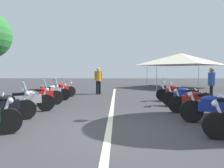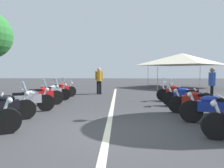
# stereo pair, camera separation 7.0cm
# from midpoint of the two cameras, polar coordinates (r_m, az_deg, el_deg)

# --- Properties ---
(ground_plane) EXTENTS (80.00, 80.00, 0.00)m
(ground_plane) POSITION_cam_midpoint_polar(r_m,az_deg,el_deg) (5.28, -0.91, -13.27)
(ground_plane) COLOR #38383A
(lane_centre_stripe) EXTENTS (17.92, 0.16, 0.01)m
(lane_centre_stripe) POSITION_cam_midpoint_polar(r_m,az_deg,el_deg) (9.11, 0.32, -6.11)
(lane_centre_stripe) COLOR beige
(lane_centre_stripe) RESTS_ON ground_plane
(motorcycle_left_row_1) EXTENTS (1.22, 1.86, 1.21)m
(motorcycle_left_row_1) POSITION_cam_midpoint_polar(r_m,az_deg,el_deg) (7.10, -28.01, -5.48)
(motorcycle_left_row_1) COLOR black
(motorcycle_left_row_1) RESTS_ON ground_plane
(motorcycle_left_row_2) EXTENTS (1.08, 1.88, 1.21)m
(motorcycle_left_row_2) POSITION_cam_midpoint_polar(r_m,az_deg,el_deg) (8.29, -21.99, -4.06)
(motorcycle_left_row_2) COLOR black
(motorcycle_left_row_2) RESTS_ON ground_plane
(motorcycle_left_row_3) EXTENTS (1.27, 1.74, 1.22)m
(motorcycle_left_row_3) POSITION_cam_midpoint_polar(r_m,az_deg,el_deg) (9.68, -18.52, -2.93)
(motorcycle_left_row_3) COLOR black
(motorcycle_left_row_3) RESTS_ON ground_plane
(motorcycle_left_row_4) EXTENTS (1.04, 1.93, 1.20)m
(motorcycle_left_row_4) POSITION_cam_midpoint_polar(r_m,az_deg,el_deg) (11.11, -16.17, -2.12)
(motorcycle_left_row_4) COLOR black
(motorcycle_left_row_4) RESTS_ON ground_plane
(motorcycle_left_row_5) EXTENTS (1.33, 1.67, 1.00)m
(motorcycle_left_row_5) POSITION_cam_midpoint_polar(r_m,az_deg,el_deg) (12.41, -13.84, -1.54)
(motorcycle_left_row_5) COLOR black
(motorcycle_left_row_5) RESTS_ON ground_plane
(motorcycle_right_row_1) EXTENTS (0.86, 2.01, 1.01)m
(motorcycle_right_row_1) POSITION_cam_midpoint_polar(r_m,az_deg,el_deg) (6.73, 26.85, -5.93)
(motorcycle_right_row_1) COLOR black
(motorcycle_right_row_1) RESTS_ON ground_plane
(motorcycle_right_row_2) EXTENTS (0.94, 2.01, 0.99)m
(motorcycle_right_row_2) POSITION_cam_midpoint_polar(r_m,az_deg,el_deg) (8.00, 22.65, -4.47)
(motorcycle_right_row_2) COLOR black
(motorcycle_right_row_2) RESTS_ON ground_plane
(motorcycle_right_row_3) EXTENTS (0.91, 2.06, 1.20)m
(motorcycle_right_row_3) POSITION_cam_midpoint_polar(r_m,az_deg,el_deg) (9.55, 19.88, -3.08)
(motorcycle_right_row_3) COLOR black
(motorcycle_right_row_3) RESTS_ON ground_plane
(motorcycle_right_row_4) EXTENTS (0.99, 2.01, 1.20)m
(motorcycle_right_row_4) POSITION_cam_midpoint_polar(r_m,az_deg,el_deg) (10.95, 17.55, -2.22)
(motorcycle_right_row_4) COLOR black
(motorcycle_right_row_4) RESTS_ON ground_plane
(traffic_cone_0) EXTENTS (0.36, 0.36, 0.61)m
(traffic_cone_0) POSITION_cam_midpoint_polar(r_m,az_deg,el_deg) (11.34, 24.73, -3.06)
(traffic_cone_0) COLOR orange
(traffic_cone_0) RESTS_ON ground_plane
(bystander_0) EXTENTS (0.37, 0.43, 1.72)m
(bystander_0) POSITION_cam_midpoint_polar(r_m,az_deg,el_deg) (14.14, -3.33, 1.42)
(bystander_0) COLOR #1E2338
(bystander_0) RESTS_ON ground_plane
(bystander_1) EXTENTS (0.32, 0.50, 1.77)m
(bystander_1) POSITION_cam_midpoint_polar(r_m,az_deg,el_deg) (13.78, -3.44, 1.49)
(bystander_1) COLOR black
(bystander_1) RESTS_ON ground_plane
(bystander_2) EXTENTS (0.50, 0.32, 1.70)m
(bystander_2) POSITION_cam_midpoint_polar(r_m,az_deg,el_deg) (10.95, 25.89, 0.41)
(bystander_2) COLOR black
(bystander_2) RESTS_ON ground_plane
(event_tent) EXTENTS (6.11, 6.11, 3.20)m
(event_tent) POSITION_cam_midpoint_polar(r_m,az_deg,el_deg) (20.55, 18.73, 6.46)
(event_tent) COLOR beige
(event_tent) RESTS_ON ground_plane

